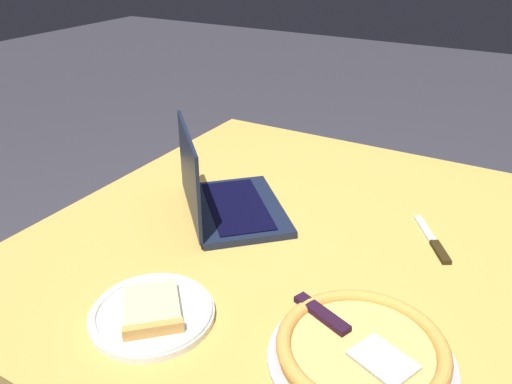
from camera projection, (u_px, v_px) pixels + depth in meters
name	position (u px, v px, depth m)	size (l,w,h in m)	color
dining_table	(283.00, 250.00, 1.24)	(1.24, 1.07, 0.71)	#BC9343
laptop	(222.00, 197.00, 1.27)	(0.38, 0.38, 0.23)	black
pizza_plate	(152.00, 313.00, 0.94)	(0.23, 0.23, 0.04)	silver
pizza_tray	(362.00, 350.00, 0.85)	(0.31, 0.31, 0.04)	#A1A0A9
table_knife	(434.00, 243.00, 1.16)	(0.18, 0.12, 0.01)	#B5B8B9
chair_near	(492.00, 181.00, 1.87)	(0.41, 0.41, 0.95)	brown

